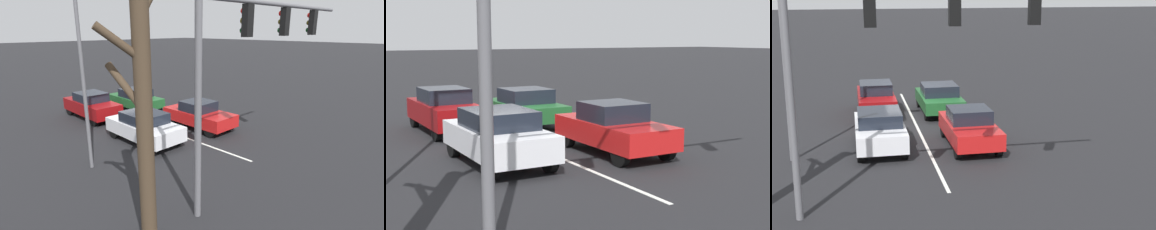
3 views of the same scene
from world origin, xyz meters
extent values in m
plane|color=black|center=(0.00, 0.00, 0.00)|extent=(240.00, 240.00, 0.00)
cube|color=silver|center=(0.00, 1.86, 0.01)|extent=(0.12, 15.73, 0.01)
cube|color=red|center=(-1.70, 4.99, 0.67)|extent=(1.82, 4.18, 0.65)
cube|color=black|center=(-1.70, 4.91, 1.26)|extent=(1.60, 1.61, 0.54)
cube|color=red|center=(-2.33, 2.94, 0.83)|extent=(0.24, 0.06, 0.12)
cube|color=red|center=(-1.06, 2.94, 0.83)|extent=(0.24, 0.06, 0.12)
cylinder|color=black|center=(-2.48, 6.49, 0.34)|extent=(0.22, 0.69, 0.69)
cylinder|color=black|center=(-0.92, 6.49, 0.34)|extent=(0.22, 0.69, 0.69)
cylinder|color=black|center=(-2.48, 3.50, 0.34)|extent=(0.22, 0.69, 0.69)
cylinder|color=black|center=(-0.92, 3.50, 0.34)|extent=(0.22, 0.69, 0.69)
cube|color=silver|center=(1.81, 4.58, 0.69)|extent=(1.87, 4.18, 0.68)
cube|color=black|center=(1.81, 4.63, 1.28)|extent=(1.65, 2.04, 0.50)
cube|color=red|center=(1.16, 2.53, 0.86)|extent=(0.24, 0.06, 0.12)
cube|color=red|center=(2.47, 2.53, 0.86)|extent=(0.24, 0.06, 0.12)
cylinder|color=black|center=(1.01, 6.08, 0.34)|extent=(0.22, 0.69, 0.69)
cylinder|color=black|center=(2.62, 6.08, 0.34)|extent=(0.22, 0.69, 0.69)
cylinder|color=black|center=(1.01, 3.09, 0.34)|extent=(0.22, 0.69, 0.69)
cylinder|color=black|center=(2.62, 3.09, 0.34)|extent=(0.22, 0.69, 0.69)
cube|color=maroon|center=(1.67, -1.11, 0.72)|extent=(1.74, 4.44, 0.75)
cube|color=black|center=(1.67, -1.15, 1.36)|extent=(1.53, 1.90, 0.53)
cube|color=red|center=(1.06, -3.29, 0.91)|extent=(0.24, 0.06, 0.12)
cube|color=red|center=(2.28, -3.29, 0.91)|extent=(0.24, 0.06, 0.12)
cylinder|color=black|center=(0.93, 0.51, 0.35)|extent=(0.22, 0.70, 0.70)
cylinder|color=black|center=(2.41, 0.51, 0.35)|extent=(0.22, 0.70, 0.70)
cylinder|color=black|center=(0.93, -2.73, 0.35)|extent=(0.22, 0.70, 0.70)
cylinder|color=black|center=(2.41, -2.73, 0.35)|extent=(0.22, 0.70, 0.70)
cube|color=#1E5928|center=(-1.45, -0.91, 0.64)|extent=(1.92, 4.10, 0.59)
cube|color=black|center=(-1.45, -0.83, 1.20)|extent=(1.69, 1.80, 0.54)
cube|color=red|center=(-2.12, -2.92, 0.79)|extent=(0.24, 0.06, 0.12)
cube|color=red|center=(-0.78, -2.92, 0.79)|extent=(0.24, 0.06, 0.12)
cylinder|color=black|center=(-2.28, 0.54, 0.35)|extent=(0.22, 0.69, 0.69)
cylinder|color=black|center=(-0.62, 0.54, 0.35)|extent=(0.22, 0.69, 0.69)
cylinder|color=black|center=(-2.28, -2.37, 0.35)|extent=(0.22, 0.69, 0.69)
cylinder|color=black|center=(-0.62, -2.37, 0.35)|extent=(0.22, 0.69, 0.69)
cylinder|color=slate|center=(4.36, 10.73, 3.34)|extent=(0.20, 0.20, 6.67)
cylinder|color=slate|center=(0.20, 10.73, 6.22)|extent=(8.33, 0.14, 0.14)
cube|color=black|center=(-2.25, 10.73, 5.67)|extent=(0.32, 0.22, 0.95)
sphere|color=red|center=(-2.25, 10.57, 5.96)|extent=(0.20, 0.20, 0.20)
sphere|color=#4C420C|center=(-2.25, 10.57, 5.67)|extent=(0.20, 0.20, 0.20)
sphere|color=#0A3814|center=(-2.25, 10.57, 5.39)|extent=(0.20, 0.20, 0.20)
cube|color=black|center=(0.00, 10.73, 5.67)|extent=(0.32, 0.22, 0.95)
sphere|color=red|center=(0.00, 10.57, 5.96)|extent=(0.20, 0.20, 0.20)
sphere|color=#4C420C|center=(0.00, 10.57, 5.67)|extent=(0.20, 0.20, 0.20)
sphere|color=#0A3814|center=(0.00, 10.57, 5.39)|extent=(0.20, 0.20, 0.20)
cube|color=black|center=(2.24, 10.73, 5.67)|extent=(0.32, 0.22, 0.95)
sphere|color=red|center=(2.24, 10.57, 5.96)|extent=(0.20, 0.20, 0.20)
sphere|color=#4C420C|center=(2.24, 10.57, 5.67)|extent=(0.20, 0.20, 0.20)
sphere|color=#0A3814|center=(2.24, 10.57, 5.39)|extent=(0.20, 0.20, 0.20)
cylinder|color=slate|center=(5.07, 5.41, 4.03)|extent=(0.14, 0.14, 8.05)
cylinder|color=#423323|center=(6.03, 10.55, 3.16)|extent=(0.42, 0.42, 6.33)
cylinder|color=#423323|center=(6.18, 10.07, 4.09)|extent=(0.52, 1.16, 1.17)
cylinder|color=#423323|center=(6.50, 10.41, 5.15)|extent=(1.10, 0.50, 0.89)
camera|label=1|loc=(10.04, 16.19, 5.45)|focal=28.00mm
camera|label=2|loc=(7.03, 18.09, 3.48)|focal=50.00mm
camera|label=3|loc=(2.77, 24.97, 6.29)|focal=50.00mm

